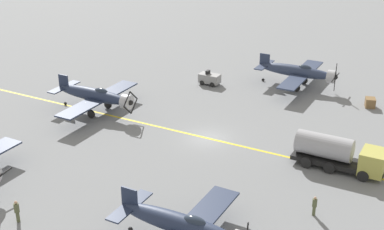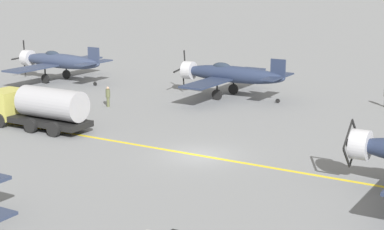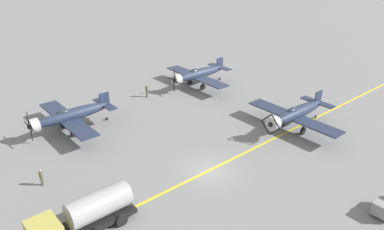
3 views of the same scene
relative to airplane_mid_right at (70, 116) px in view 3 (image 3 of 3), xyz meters
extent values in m
plane|color=slate|center=(-16.47, -6.69, -2.01)|extent=(400.00, 400.00, 0.00)
cube|color=yellow|center=(-16.47, -6.69, -2.01)|extent=(0.30, 160.00, 0.01)
ellipsoid|color=#242E48|center=(0.00, -0.41, 0.04)|extent=(1.50, 9.50, 1.42)
cylinder|color=#B7B7BC|center=(0.00, 4.04, 0.04)|extent=(1.58, 0.90, 1.58)
ellipsoid|color=#232D3D|center=(0.00, 0.73, 0.60)|extent=(0.80, 1.70, 0.76)
cube|color=#242E48|center=(0.00, 0.35, -0.30)|extent=(12.00, 2.10, 0.16)
cube|color=#242E48|center=(0.00, -4.50, 0.19)|extent=(4.40, 1.10, 0.12)
cube|color=#242E48|center=(0.00, -4.50, 0.84)|extent=(0.14, 1.30, 1.60)
sphere|color=black|center=(0.00, 4.54, 0.04)|extent=(0.56, 0.56, 0.56)
cube|color=black|center=(-0.11, 4.54, -0.83)|extent=(0.36, 0.06, 1.75)
cube|color=black|center=(0.87, 4.54, -0.07)|extent=(1.75, 0.06, 0.36)
cube|color=black|center=(0.11, 4.54, 0.91)|extent=(0.36, 0.06, 1.75)
cube|color=black|center=(-0.87, 4.54, 0.15)|extent=(1.75, 0.06, 0.36)
cylinder|color=black|center=(-1.50, 0.35, -0.93)|extent=(0.14, 0.14, 1.26)
cylinder|color=black|center=(-1.50, 0.35, -1.56)|extent=(0.22, 0.90, 0.90)
cylinder|color=black|center=(1.50, 0.35, -0.93)|extent=(0.14, 0.14, 1.26)
cylinder|color=black|center=(1.50, 0.35, -1.56)|extent=(0.22, 0.90, 0.90)
cylinder|color=black|center=(0.00, -4.56, -1.83)|extent=(0.12, 0.36, 0.36)
ellipsoid|color=#28334C|center=(1.44, -21.27, 0.04)|extent=(1.50, 9.50, 1.42)
cylinder|color=#B7B7BC|center=(1.44, -16.82, 0.04)|extent=(1.58, 0.90, 1.58)
ellipsoid|color=#232D3D|center=(1.44, -20.13, 0.60)|extent=(0.80, 1.70, 0.76)
cube|color=#28334C|center=(1.44, -20.51, -0.30)|extent=(12.00, 2.10, 0.16)
cube|color=#28334C|center=(1.44, -25.36, 0.19)|extent=(4.40, 1.10, 0.12)
cube|color=#28334C|center=(1.44, -25.36, 0.84)|extent=(0.14, 1.30, 1.60)
sphere|color=black|center=(1.44, -16.32, 0.04)|extent=(0.56, 0.56, 0.56)
cube|color=black|center=(0.57, -16.32, -0.07)|extent=(1.75, 0.06, 0.35)
cube|color=black|center=(1.55, -16.32, -0.83)|extent=(0.35, 0.06, 1.75)
cube|color=black|center=(2.31, -16.32, 0.15)|extent=(1.75, 0.06, 0.35)
cube|color=black|center=(1.33, -16.32, 0.91)|extent=(0.35, 0.06, 1.75)
cylinder|color=black|center=(-0.06, -20.51, -0.93)|extent=(0.14, 0.14, 1.26)
cylinder|color=black|center=(-0.06, -20.51, -1.56)|extent=(0.22, 0.90, 0.90)
cylinder|color=black|center=(2.94, -20.51, -0.93)|extent=(0.14, 0.14, 1.26)
cylinder|color=black|center=(2.94, -20.51, -1.56)|extent=(0.22, 0.90, 0.90)
cylinder|color=black|center=(1.44, -25.42, -1.83)|extent=(0.12, 0.36, 0.36)
ellipsoid|color=#232E47|center=(-16.47, -20.73, 0.04)|extent=(1.50, 9.50, 1.42)
cylinder|color=#B7B7BC|center=(-16.47, -16.28, 0.04)|extent=(1.58, 0.90, 1.58)
ellipsoid|color=#232D3D|center=(-16.47, -19.59, 0.60)|extent=(0.80, 1.70, 0.76)
cube|color=#232E47|center=(-16.47, -19.97, -0.30)|extent=(12.00, 2.10, 0.16)
cube|color=#232E47|center=(-16.47, -24.82, 0.19)|extent=(4.40, 1.10, 0.12)
cube|color=#232E47|center=(-16.47, -24.82, 0.84)|extent=(0.14, 1.30, 1.60)
sphere|color=black|center=(-16.47, -15.78, 0.04)|extent=(0.56, 0.56, 0.56)
cube|color=black|center=(-15.86, -15.78, 0.66)|extent=(1.33, 0.06, 1.35)
cube|color=black|center=(-17.10, -15.78, 0.65)|extent=(1.35, 0.06, 1.33)
cube|color=black|center=(-17.08, -15.78, -0.59)|extent=(1.33, 0.06, 1.35)
cube|color=black|center=(-15.85, -15.78, -0.57)|extent=(1.35, 0.06, 1.33)
cylinder|color=black|center=(-17.97, -19.97, -0.93)|extent=(0.14, 0.14, 1.26)
cylinder|color=black|center=(-17.97, -19.97, -1.56)|extent=(0.22, 0.90, 0.90)
cylinder|color=black|center=(-14.97, -19.97, -0.93)|extent=(0.14, 0.14, 1.26)
cylinder|color=black|center=(-14.97, -19.97, -1.56)|extent=(0.22, 0.90, 0.90)
cylinder|color=black|center=(-16.47, -24.88, -1.83)|extent=(0.12, 0.36, 0.36)
cube|color=black|center=(-16.51, 6.24, -1.39)|extent=(2.25, 8.00, 0.40)
cylinder|color=#9E9EA3|center=(-16.51, 4.92, -0.09)|extent=(2.10, 4.96, 2.10)
cylinder|color=black|center=(-15.32, 5.84, -1.51)|extent=(0.30, 1.00, 1.00)
cylinder|color=black|center=(-17.69, 3.76, -1.51)|extent=(0.30, 1.00, 1.00)
cylinder|color=black|center=(-15.32, 3.76, -1.51)|extent=(0.30, 1.00, 1.00)
cylinder|color=black|center=(-29.75, -12.75, -1.71)|extent=(0.20, 0.60, 0.60)
cylinder|color=black|center=(-29.75, -14.18, -1.71)|extent=(0.20, 0.60, 0.60)
cylinder|color=#515638|center=(-8.38, 6.55, -1.62)|extent=(0.24, 0.24, 0.78)
cylinder|color=#515638|center=(-8.38, 6.55, -0.91)|extent=(0.36, 0.36, 0.65)
sphere|color=tan|center=(-8.38, 6.55, -0.47)|extent=(0.21, 0.21, 0.21)
cylinder|color=#515638|center=(3.01, -12.63, -1.58)|extent=(0.27, 0.27, 0.87)
cylinder|color=#515638|center=(3.01, -12.63, -0.79)|extent=(0.40, 0.40, 0.72)
sphere|color=tan|center=(3.01, -12.63, -0.31)|extent=(0.23, 0.23, 0.23)
camera|label=1|loc=(26.26, 14.78, 21.27)|focal=50.00mm
camera|label=2|loc=(-48.13, -25.19, 8.90)|focal=60.00mm
camera|label=3|loc=(-38.78, 14.35, 18.47)|focal=35.00mm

